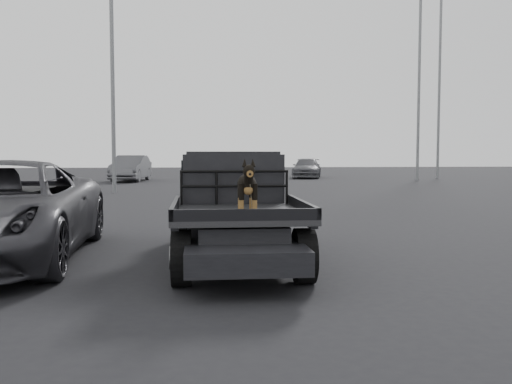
{
  "coord_description": "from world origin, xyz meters",
  "views": [
    {
      "loc": [
        -0.37,
        -7.77,
        1.79
      ],
      "look_at": [
        0.34,
        -0.6,
        1.28
      ],
      "focal_mm": 40.0,
      "sensor_mm": 36.0,
      "label": 1
    }
  ],
  "objects": [
    {
      "name": "floodlight_mid",
      "position": [
        13.41,
        27.19,
        6.61
      ],
      "size": [
        1.08,
        0.28,
        12.03
      ],
      "color": "slate",
      "rests_on": "ground"
    },
    {
      "name": "floodlight_far",
      "position": [
        16.0,
        30.11,
        7.82
      ],
      "size": [
        1.08,
        0.28,
        14.44
      ],
      "color": "slate",
      "rests_on": "ground"
    },
    {
      "name": "dog",
      "position": [
        0.27,
        -0.02,
        1.29
      ],
      "size": [
        0.32,
        0.6,
        0.74
      ],
      "primitive_type": null,
      "color": "black",
      "rests_on": "flatbed_ute"
    },
    {
      "name": "headache_rack",
      "position": [
        0.21,
        1.7,
        1.2
      ],
      "size": [
        1.8,
        0.08,
        0.55
      ],
      "primitive_type": null,
      "color": "black",
      "rests_on": "flatbed_ute"
    },
    {
      "name": "distant_car_a",
      "position": [
        -4.6,
        28.05,
        0.8
      ],
      "size": [
        2.2,
        5.01,
        1.6
      ],
      "primitive_type": "imported",
      "rotation": [
        0.0,
        0.0,
        -0.11
      ],
      "color": "#515156",
      "rests_on": "ground"
    },
    {
      "name": "ute_cab",
      "position": [
        0.21,
        2.45,
        1.36
      ],
      "size": [
        1.72,
        1.3,
        0.88
      ],
      "primitive_type": null,
      "color": "black",
      "rests_on": "flatbed_ute"
    },
    {
      "name": "distant_car_b",
      "position": [
        7.13,
        31.57,
        0.67
      ],
      "size": [
        2.93,
        4.93,
        1.34
      ],
      "primitive_type": "imported",
      "rotation": [
        0.0,
        0.0,
        -0.24
      ],
      "color": "#4C4D52",
      "rests_on": "ground"
    },
    {
      "name": "ground",
      "position": [
        0.0,
        0.0,
        0.0
      ],
      "size": [
        120.0,
        120.0,
        0.0
      ],
      "primitive_type": "plane",
      "color": "black",
      "rests_on": "ground"
    },
    {
      "name": "flatbed_ute",
      "position": [
        0.21,
        1.5,
        0.46
      ],
      "size": [
        2.0,
        5.4,
        0.92
      ],
      "primitive_type": null,
      "color": "black",
      "rests_on": "ground"
    },
    {
      "name": "floodlight_near",
      "position": [
        -4.13,
        17.94,
        8.37
      ],
      "size": [
        1.08,
        0.28,
        15.52
      ],
      "color": "slate",
      "rests_on": "ground"
    }
  ]
}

